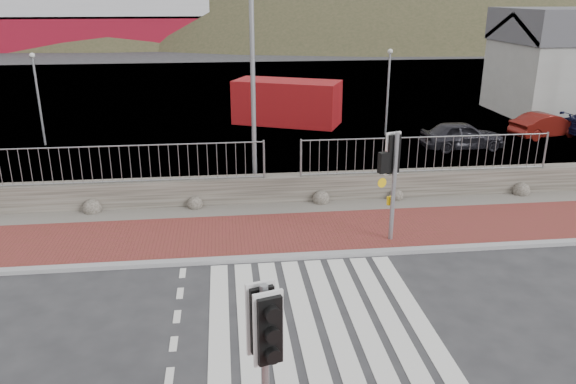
{
  "coord_description": "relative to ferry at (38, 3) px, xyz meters",
  "views": [
    {
      "loc": [
        -1.85,
        -10.15,
        6.56
      ],
      "look_at": [
        -0.31,
        3.0,
        1.85
      ],
      "focal_mm": 35.0,
      "sensor_mm": 36.0,
      "label": 1
    }
  ],
  "objects": [
    {
      "name": "hills_backdrop",
      "position": [
        31.4,
        20.0,
        -28.42
      ],
      "size": [
        254.0,
        90.0,
        100.0
      ],
      "color": "#31331E",
      "rests_on": "ground"
    },
    {
      "name": "water",
      "position": [
        24.65,
        -5.0,
        -5.36
      ],
      "size": [
        220.0,
        50.0,
        0.05
      ],
      "primitive_type": "cube",
      "color": "#3F4C54",
      "rests_on": "ground"
    },
    {
      "name": "zebra_crossing",
      "position": [
        24.65,
        -67.9,
        -5.36
      ],
      "size": [
        4.62,
        5.6,
        0.01
      ],
      "color": "silver",
      "rests_on": "ground"
    },
    {
      "name": "car_b",
      "position": [
        38.21,
        -53.22,
        -4.78
      ],
      "size": [
        3.72,
        2.01,
        1.16
      ],
      "primitive_type": "imported",
      "rotation": [
        0.0,
        0.0,
        1.8
      ],
      "color": "#5B110D",
      "rests_on": "ground"
    },
    {
      "name": "streetlight",
      "position": [
        23.95,
        -59.79,
        -0.35
      ],
      "size": [
        1.89,
        0.28,
        8.91
      ],
      "rotation": [
        0.0,
        0.0,
        0.04
      ],
      "color": "gray",
      "rests_on": "ground"
    },
    {
      "name": "car_a",
      "position": [
        33.29,
        -54.86,
        -4.74
      ],
      "size": [
        3.68,
        1.59,
        1.24
      ],
      "primitive_type": "imported",
      "rotation": [
        0.0,
        0.0,
        1.61
      ],
      "color": "black",
      "rests_on": "ground"
    },
    {
      "name": "traffic_signal_far",
      "position": [
        27.27,
        -64.16,
        -3.1
      ],
      "size": [
        0.77,
        0.44,
        3.12
      ],
      "rotation": [
        0.0,
        0.0,
        3.46
      ],
      "color": "gray",
      "rests_on": "ground"
    },
    {
      "name": "ferry",
      "position": [
        0.0,
        0.0,
        0.0
      ],
      "size": [
        50.0,
        16.0,
        20.0
      ],
      "color": "maroon",
      "rests_on": "ground"
    },
    {
      "name": "stone_wall",
      "position": [
        24.65,
        -60.6,
        -4.91
      ],
      "size": [
        40.0,
        0.6,
        0.9
      ],
      "primitive_type": "cube",
      "color": "#433F37",
      "rests_on": "ground"
    },
    {
      "name": "sidewalk_far",
      "position": [
        24.65,
        -63.4,
        -5.32
      ],
      "size": [
        40.0,
        3.0,
        0.08
      ],
      "primitive_type": "cube",
      "color": "maroon",
      "rests_on": "ground"
    },
    {
      "name": "quay",
      "position": [
        24.65,
        -40.0,
        -5.36
      ],
      "size": [
        120.0,
        40.0,
        0.5
      ],
      "primitive_type": "cube",
      "color": "#4C4C4F",
      "rests_on": "ground"
    },
    {
      "name": "gravel_strip",
      "position": [
        24.65,
        -61.4,
        -5.33
      ],
      "size": [
        40.0,
        1.5,
        0.06
      ],
      "primitive_type": "cube",
      "color": "#59544C",
      "rests_on": "ground"
    },
    {
      "name": "shipping_container",
      "position": [
        26.17,
        -48.83,
        -4.23
      ],
      "size": [
        5.9,
        4.29,
        2.27
      ],
      "primitive_type": "cube",
      "rotation": [
        0.0,
        0.0,
        -0.42
      ],
      "color": "#9C1111",
      "rests_on": "ground"
    },
    {
      "name": "ground",
      "position": [
        24.65,
        -67.9,
        -5.36
      ],
      "size": [
        220.0,
        220.0,
        0.0
      ],
      "primitive_type": "plane",
      "color": "#28282B",
      "rests_on": "ground"
    },
    {
      "name": "traffic_signal_near",
      "position": [
        23.25,
        -71.52,
        -3.25
      ],
      "size": [
        0.47,
        0.36,
        2.93
      ],
      "rotation": [
        0.0,
        0.0,
        0.28
      ],
      "color": "gray",
      "rests_on": "ground"
    },
    {
      "name": "railing",
      "position": [
        24.65,
        -60.75,
        -3.54
      ],
      "size": [
        18.07,
        0.07,
        1.22
      ],
      "color": "gray",
      "rests_on": "stone_wall"
    },
    {
      "name": "kerb_far",
      "position": [
        24.65,
        -64.9,
        -5.31
      ],
      "size": [
        40.0,
        0.25,
        0.12
      ],
      "primitive_type": "cube",
      "color": "gray",
      "rests_on": "ground"
    }
  ]
}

